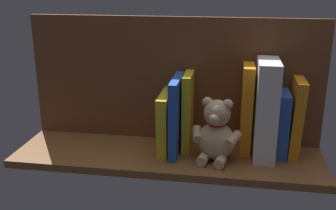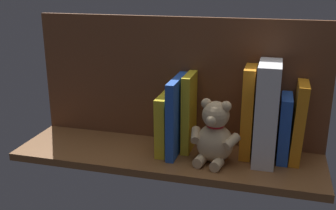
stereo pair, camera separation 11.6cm
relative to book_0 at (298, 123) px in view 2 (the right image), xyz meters
The scene contains 10 objects.
ground_plane 38.72cm from the book_0, ahead, with size 90.53×27.01×2.20cm, color brown.
shelf_back_panel 37.85cm from the book_0, 10.41° to the right, with size 90.53×1.50×38.79cm, color brown.
book_0 is the anchor object (origin of this frame).
book_1 4.07cm from the book_0, ahead, with size 3.00×11.16×18.80cm, color blue.
dictionary_thick_white 9.36cm from the book_0, 13.47° to the left, with size 6.02×15.03×28.25cm, color white.
book_2 14.03cm from the book_0, ahead, with size 3.18×10.68×26.33cm, color orange.
teddy_bear 23.55cm from the book_0, 17.58° to the left, with size 14.51×13.04×18.22cm.
book_3 31.10cm from the book_0, ahead, with size 2.46×11.33×23.20cm, color yellow.
book_4 34.27cm from the book_0, ahead, with size 2.37×17.17×22.59cm, color blue.
book_5 37.62cm from the book_0, ahead, with size 3.05×15.74×17.56cm, color yellow.
Camera 2 is at (-29.21, 106.26, 50.53)cm, focal length 43.11 mm.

